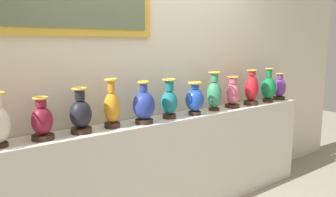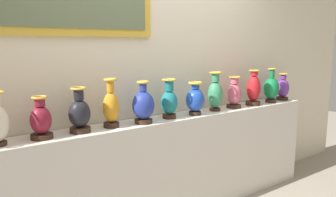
{
  "view_description": "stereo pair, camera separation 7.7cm",
  "coord_description": "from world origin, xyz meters",
  "px_view_note": "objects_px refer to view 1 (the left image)",
  "views": [
    {
      "loc": [
        -1.76,
        -2.32,
        1.61
      ],
      "look_at": [
        0.0,
        0.0,
        1.13
      ],
      "focal_mm": 35.43,
      "sensor_mm": 36.0,
      "label": 1
    },
    {
      "loc": [
        -1.7,
        -2.37,
        1.61
      ],
      "look_at": [
        0.0,
        0.0,
        1.13
      ],
      "focal_mm": 35.43,
      "sensor_mm": 36.0,
      "label": 2
    }
  ],
  "objects_px": {
    "vase_burgundy": "(42,121)",
    "vase_onyx": "(81,114)",
    "vase_amber": "(112,107)",
    "vase_emerald": "(269,88)",
    "vase_jade": "(214,93)",
    "vase_rose": "(233,94)",
    "vase_crimson": "(251,89)",
    "vase_violet": "(279,88)",
    "vase_teal": "(169,101)",
    "vase_cobalt": "(144,106)",
    "vase_sapphire": "(195,99)"
  },
  "relations": [
    {
      "from": "vase_teal",
      "to": "vase_cobalt",
      "type": "bearing_deg",
      "value": -174.72
    },
    {
      "from": "vase_teal",
      "to": "vase_sapphire",
      "type": "distance_m",
      "value": 0.28
    },
    {
      "from": "vase_sapphire",
      "to": "vase_rose",
      "type": "height_order",
      "value": "vase_rose"
    },
    {
      "from": "vase_cobalt",
      "to": "vase_crimson",
      "type": "distance_m",
      "value": 1.4
    },
    {
      "from": "vase_burgundy",
      "to": "vase_crimson",
      "type": "xyz_separation_m",
      "value": [
        2.22,
        -0.02,
        0.04
      ]
    },
    {
      "from": "vase_emerald",
      "to": "vase_onyx",
      "type": "bearing_deg",
      "value": 179.2
    },
    {
      "from": "vase_sapphire",
      "to": "vase_jade",
      "type": "xyz_separation_m",
      "value": [
        0.29,
        0.03,
        0.03
      ]
    },
    {
      "from": "vase_cobalt",
      "to": "vase_teal",
      "type": "xyz_separation_m",
      "value": [
        0.29,
        0.03,
        0.0
      ]
    },
    {
      "from": "vase_burgundy",
      "to": "vase_teal",
      "type": "height_order",
      "value": "vase_teal"
    },
    {
      "from": "vase_teal",
      "to": "vase_violet",
      "type": "relative_size",
      "value": 1.13
    },
    {
      "from": "vase_teal",
      "to": "vase_jade",
      "type": "distance_m",
      "value": 0.57
    },
    {
      "from": "vase_cobalt",
      "to": "vase_sapphire",
      "type": "height_order",
      "value": "vase_cobalt"
    },
    {
      "from": "vase_amber",
      "to": "vase_emerald",
      "type": "xyz_separation_m",
      "value": [
        1.97,
        -0.03,
        -0.0
      ]
    },
    {
      "from": "vase_sapphire",
      "to": "vase_jade",
      "type": "distance_m",
      "value": 0.29
    },
    {
      "from": "vase_crimson",
      "to": "vase_emerald",
      "type": "distance_m",
      "value": 0.29
    },
    {
      "from": "vase_cobalt",
      "to": "vase_emerald",
      "type": "height_order",
      "value": "vase_emerald"
    },
    {
      "from": "vase_burgundy",
      "to": "vase_teal",
      "type": "bearing_deg",
      "value": -0.05
    },
    {
      "from": "vase_cobalt",
      "to": "vase_rose",
      "type": "bearing_deg",
      "value": 1.36
    },
    {
      "from": "vase_rose",
      "to": "vase_sapphire",
      "type": "bearing_deg",
      "value": -176.9
    },
    {
      "from": "vase_cobalt",
      "to": "vase_jade",
      "type": "distance_m",
      "value": 0.85
    },
    {
      "from": "vase_teal",
      "to": "vase_jade",
      "type": "bearing_deg",
      "value": 0.51
    },
    {
      "from": "vase_onyx",
      "to": "vase_amber",
      "type": "height_order",
      "value": "vase_amber"
    },
    {
      "from": "vase_jade",
      "to": "vase_emerald",
      "type": "relative_size",
      "value": 1.0
    },
    {
      "from": "vase_onyx",
      "to": "vase_sapphire",
      "type": "relative_size",
      "value": 1.1
    },
    {
      "from": "vase_amber",
      "to": "vase_cobalt",
      "type": "bearing_deg",
      "value": -7.33
    },
    {
      "from": "vase_amber",
      "to": "vase_jade",
      "type": "xyz_separation_m",
      "value": [
        1.13,
        -0.0,
        0.01
      ]
    },
    {
      "from": "vase_amber",
      "to": "vase_cobalt",
      "type": "height_order",
      "value": "vase_amber"
    },
    {
      "from": "vase_jade",
      "to": "vase_crimson",
      "type": "relative_size",
      "value": 1.02
    },
    {
      "from": "vase_burgundy",
      "to": "vase_onyx",
      "type": "xyz_separation_m",
      "value": [
        0.28,
        0.01,
        0.01
      ]
    },
    {
      "from": "vase_burgundy",
      "to": "vase_jade",
      "type": "height_order",
      "value": "vase_jade"
    },
    {
      "from": "vase_jade",
      "to": "vase_violet",
      "type": "distance_m",
      "value": 1.1
    },
    {
      "from": "vase_jade",
      "to": "vase_rose",
      "type": "relative_size",
      "value": 1.19
    },
    {
      "from": "vase_rose",
      "to": "vase_emerald",
      "type": "xyz_separation_m",
      "value": [
        0.57,
        -0.02,
        0.02
      ]
    },
    {
      "from": "vase_onyx",
      "to": "vase_sapphire",
      "type": "distance_m",
      "value": 1.1
    },
    {
      "from": "vase_burgundy",
      "to": "vase_cobalt",
      "type": "height_order",
      "value": "vase_cobalt"
    },
    {
      "from": "vase_amber",
      "to": "vase_cobalt",
      "type": "xyz_separation_m",
      "value": [
        0.28,
        -0.04,
        -0.01
      ]
    },
    {
      "from": "vase_sapphire",
      "to": "vase_emerald",
      "type": "relative_size",
      "value": 0.8
    },
    {
      "from": "vase_sapphire",
      "to": "vase_violet",
      "type": "height_order",
      "value": "vase_violet"
    },
    {
      "from": "vase_violet",
      "to": "vase_amber",
      "type": "bearing_deg",
      "value": 179.95
    },
    {
      "from": "vase_cobalt",
      "to": "vase_teal",
      "type": "relative_size",
      "value": 1.01
    },
    {
      "from": "vase_teal",
      "to": "vase_violet",
      "type": "distance_m",
      "value": 1.66
    },
    {
      "from": "vase_burgundy",
      "to": "vase_amber",
      "type": "bearing_deg",
      "value": 0.9
    },
    {
      "from": "vase_burgundy",
      "to": "vase_violet",
      "type": "xyz_separation_m",
      "value": [
        2.77,
        0.01,
        0.01
      ]
    },
    {
      "from": "vase_sapphire",
      "to": "vase_rose",
      "type": "xyz_separation_m",
      "value": [
        0.55,
        0.03,
        -0.0
      ]
    },
    {
      "from": "vase_teal",
      "to": "vase_amber",
      "type": "bearing_deg",
      "value": 179.04
    },
    {
      "from": "vase_amber",
      "to": "vase_violet",
      "type": "xyz_separation_m",
      "value": [
        2.23,
        -0.0,
        -0.03
      ]
    },
    {
      "from": "vase_teal",
      "to": "vase_jade",
      "type": "xyz_separation_m",
      "value": [
        0.57,
        0.01,
        0.02
      ]
    },
    {
      "from": "vase_onyx",
      "to": "vase_violet",
      "type": "bearing_deg",
      "value": 0.03
    },
    {
      "from": "vase_jade",
      "to": "vase_onyx",
      "type": "bearing_deg",
      "value": 179.95
    },
    {
      "from": "vase_burgundy",
      "to": "vase_teal",
      "type": "distance_m",
      "value": 1.11
    }
  ]
}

